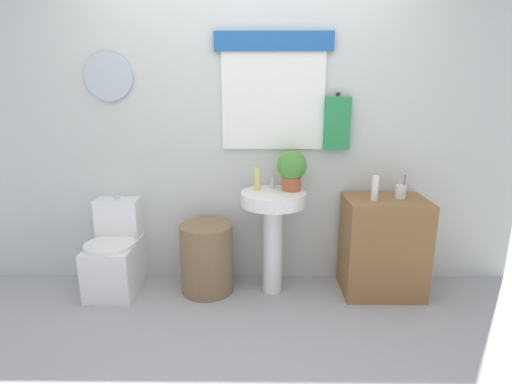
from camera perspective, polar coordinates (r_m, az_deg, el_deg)
The scene contains 11 objects.
ground_plane at distance 2.59m, azimuth -2.09°, elevation -22.71°, with size 8.00×8.00×0.00m, color #A3A3A8.
back_wall at distance 3.22m, azimuth -1.34°, elevation 9.88°, with size 4.40×0.18×2.60m.
toilet at distance 3.41m, azimuth -19.33°, elevation -8.54°, with size 0.38×0.51×0.73m.
laundry_hamper at distance 3.21m, azimuth -7.00°, elevation -9.29°, with size 0.41×0.41×0.55m, color #846647.
pedestal_sink at distance 3.07m, azimuth 2.43°, elevation -3.86°, with size 0.49×0.49×0.81m.
faucet at distance 3.11m, azimuth 2.41°, elevation 1.43°, with size 0.03×0.03×0.10m, color silver.
wooden_cabinet at distance 3.29m, azimuth 17.59°, elevation -7.35°, with size 0.61×0.44×0.76m, color olive.
soap_bottle at distance 3.03m, azimuth 0.19°, elevation 1.81°, with size 0.05×0.05×0.17m, color #DBD166.
potted_plant at distance 3.04m, azimuth 5.11°, elevation 3.38°, with size 0.23×0.23×0.31m.
lotion_bottle at distance 3.08m, azimuth 16.59°, elevation 0.54°, with size 0.05×0.05×0.19m, color white.
toothbrush_cup at distance 3.21m, azimuth 19.89°, elevation 0.07°, with size 0.08×0.08×0.19m.
Camera 1 is at (0.11, -2.06, 1.57)m, focal length 28.12 mm.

